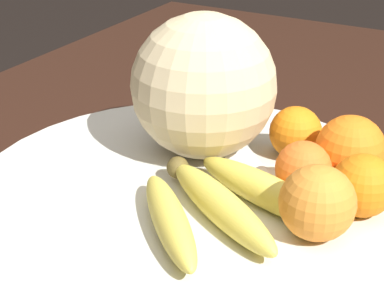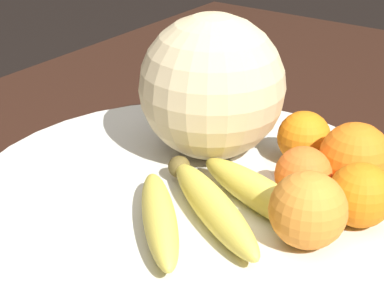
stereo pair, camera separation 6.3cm
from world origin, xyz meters
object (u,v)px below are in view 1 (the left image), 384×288
at_px(orange_front_left, 317,203).
at_px(banana_bunch, 224,203).
at_px(orange_front_right, 350,150).
at_px(orange_mid_center, 303,169).
at_px(orange_back_right, 296,132).
at_px(fruit_bowl, 192,194).
at_px(orange_back_left, 363,185).
at_px(produce_tag, 246,166).
at_px(melon, 204,86).

bearing_deg(orange_front_left, banana_bunch, 99.46).
distance_m(orange_front_right, orange_mid_center, 0.06).
height_order(banana_bunch, orange_back_right, orange_back_right).
height_order(fruit_bowl, orange_back_right, orange_back_right).
bearing_deg(orange_front_left, orange_front_right, 2.17).
relative_size(orange_front_left, orange_mid_center, 1.23).
bearing_deg(fruit_bowl, orange_front_left, -98.82).
bearing_deg(orange_back_right, fruit_bowl, 150.89).
bearing_deg(orange_front_left, orange_mid_center, 29.26).
relative_size(fruit_bowl, orange_mid_center, 8.26).
height_order(orange_back_left, produce_tag, orange_back_left).
bearing_deg(orange_mid_center, melon, 75.25).
xyz_separation_m(banana_bunch, produce_tag, (0.10, 0.02, -0.02)).
distance_m(fruit_bowl, orange_mid_center, 0.12).
bearing_deg(orange_back_right, melon, 112.79).
height_order(melon, banana_bunch, melon).
bearing_deg(produce_tag, orange_front_left, -173.63).
xyz_separation_m(orange_mid_center, orange_back_right, (0.07, 0.04, 0.00)).
distance_m(banana_bunch, orange_front_right, 0.15).
xyz_separation_m(banana_bunch, orange_mid_center, (0.08, -0.05, 0.01)).
height_order(orange_front_right, orange_mid_center, orange_front_right).
bearing_deg(fruit_bowl, melon, 20.30).
distance_m(orange_back_left, orange_back_right, 0.13).
bearing_deg(fruit_bowl, produce_tag, -23.87).
xyz_separation_m(orange_back_left, orange_back_right, (0.08, 0.10, -0.00)).
bearing_deg(orange_front_right, fruit_bowl, 124.51).
relative_size(orange_mid_center, orange_back_left, 0.93).
relative_size(melon, orange_back_right, 2.73).
distance_m(orange_front_right, produce_tag, 0.11).
relative_size(orange_mid_center, orange_back_right, 0.96).
bearing_deg(fruit_bowl, orange_mid_center, -66.77).
bearing_deg(orange_front_right, orange_back_right, 69.41).
distance_m(orange_front_left, orange_mid_center, 0.07).
distance_m(melon, orange_front_right, 0.17).
bearing_deg(melon, orange_back_right, -67.21).
bearing_deg(orange_front_left, produce_tag, 50.55).
bearing_deg(orange_front_right, orange_back_left, -152.66).
bearing_deg(melon, produce_tag, -100.04).
bearing_deg(melon, orange_mid_center, -104.75).
relative_size(banana_bunch, orange_back_right, 3.58).
bearing_deg(orange_front_left, orange_back_right, 27.56).
distance_m(fruit_bowl, orange_front_left, 0.15).
xyz_separation_m(melon, orange_front_right, (0.01, -0.16, -0.04)).
xyz_separation_m(banana_bunch, orange_back_right, (0.15, -0.01, 0.01)).
height_order(banana_bunch, orange_back_left, orange_back_left).
distance_m(orange_mid_center, produce_tag, 0.08).
bearing_deg(orange_back_left, fruit_bowl, 102.37).
height_order(orange_front_left, orange_back_right, orange_front_left).
height_order(fruit_bowl, melon, melon).
bearing_deg(banana_bunch, orange_back_left, 65.54).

